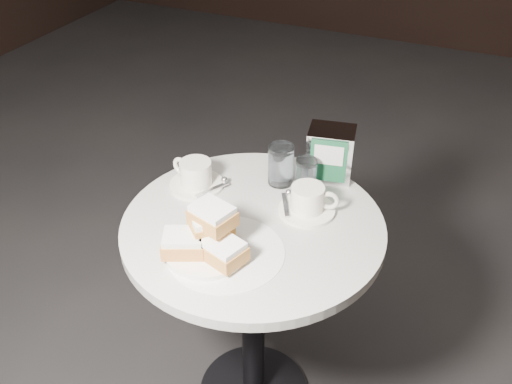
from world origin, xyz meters
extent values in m
cylinder|color=black|center=(0.00, 0.00, 0.36)|extent=(0.07, 0.07, 0.70)
cylinder|color=silver|center=(0.00, 0.00, 0.73)|extent=(0.70, 0.70, 0.03)
cylinder|color=white|center=(-0.01, -0.14, 0.75)|extent=(0.31, 0.31, 0.00)
cylinder|color=white|center=(-0.05, -0.16, 0.75)|extent=(0.22, 0.22, 0.01)
cube|color=#D18540|center=(-0.10, -0.19, 0.78)|extent=(0.13, 0.11, 0.04)
cube|color=white|center=(-0.10, -0.19, 0.80)|extent=(0.12, 0.10, 0.01)
cube|color=#C3833C|center=(0.00, -0.17, 0.78)|extent=(0.12, 0.11, 0.04)
cube|color=white|center=(0.00, -0.17, 0.80)|extent=(0.11, 0.10, 0.01)
cube|color=#C4873C|center=(-0.05, -0.13, 0.81)|extent=(0.13, 0.13, 0.04)
cube|color=white|center=(-0.05, -0.13, 0.84)|extent=(0.12, 0.12, 0.01)
cube|color=#C6843D|center=(-0.04, -0.14, 0.84)|extent=(0.12, 0.11, 0.04)
cube|color=white|center=(-0.04, -0.14, 0.87)|extent=(0.11, 0.10, 0.01)
cylinder|color=white|center=(-0.22, 0.09, 0.75)|extent=(0.19, 0.19, 0.01)
cylinder|color=silver|center=(-0.22, 0.09, 0.79)|extent=(0.11, 0.11, 0.07)
cylinder|color=#825C47|center=(-0.22, 0.09, 0.82)|extent=(0.10, 0.10, 0.00)
torus|color=silver|center=(-0.27, 0.10, 0.79)|extent=(0.06, 0.03, 0.06)
cube|color=silver|center=(-0.16, 0.07, 0.76)|extent=(0.06, 0.10, 0.00)
sphere|color=#ACACB0|center=(-0.15, 0.13, 0.76)|extent=(0.02, 0.02, 0.02)
cylinder|color=white|center=(0.11, 0.10, 0.75)|extent=(0.18, 0.18, 0.01)
cylinder|color=white|center=(0.11, 0.10, 0.79)|extent=(0.11, 0.11, 0.07)
cylinder|color=#876149|center=(0.11, 0.10, 0.82)|extent=(0.10, 0.10, 0.00)
torus|color=beige|center=(0.17, 0.11, 0.79)|extent=(0.06, 0.02, 0.06)
cube|color=#B3B3B8|center=(0.06, 0.09, 0.76)|extent=(0.06, 0.10, 0.00)
sphere|color=silver|center=(0.05, 0.14, 0.76)|extent=(0.02, 0.02, 0.02)
cylinder|color=silver|center=(0.00, 0.20, 0.80)|extent=(0.08, 0.08, 0.12)
cylinder|color=silver|center=(0.00, 0.20, 0.80)|extent=(0.07, 0.07, 0.10)
cylinder|color=silver|center=(0.08, 0.20, 0.79)|extent=(0.06, 0.06, 0.10)
cylinder|color=silver|center=(0.08, 0.20, 0.79)|extent=(0.06, 0.06, 0.08)
cube|color=silver|center=(0.11, 0.30, 0.82)|extent=(0.15, 0.13, 0.15)
cube|color=#175232|center=(0.12, 0.24, 0.83)|extent=(0.10, 0.02, 0.13)
cube|color=silver|center=(0.12, 0.24, 0.85)|extent=(0.08, 0.02, 0.06)
camera|label=1|loc=(0.49, -1.08, 1.68)|focal=40.00mm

